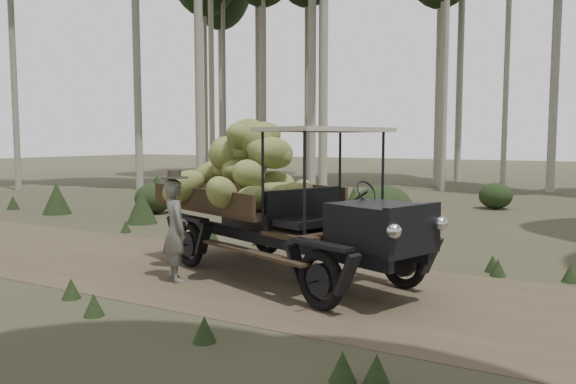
# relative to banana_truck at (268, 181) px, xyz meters

# --- Properties ---
(ground) EXTENTS (120.00, 120.00, 0.00)m
(ground) POSITION_rel_banana_truck_xyz_m (-0.73, -0.56, -1.59)
(ground) COLOR #473D2B
(ground) RESTS_ON ground
(dirt_track) EXTENTS (70.00, 4.00, 0.01)m
(dirt_track) POSITION_rel_banana_truck_xyz_m (-0.73, -0.56, -1.58)
(dirt_track) COLOR brown
(dirt_track) RESTS_ON ground
(banana_truck) EXTENTS (5.60, 3.50, 2.74)m
(banana_truck) POSITION_rel_banana_truck_xyz_m (0.00, 0.00, 0.00)
(banana_truck) COLOR black
(banana_truck) RESTS_ON ground
(farmer) EXTENTS (0.72, 0.66, 1.80)m
(farmer) POSITION_rel_banana_truck_xyz_m (-0.96, -1.28, -0.73)
(farmer) COLOR #5C5A54
(farmer) RESTS_ON ground
(undergrowth) EXTENTS (24.09, 23.46, 1.34)m
(undergrowth) POSITION_rel_banana_truck_xyz_m (0.10, 0.23, -1.07)
(undergrowth) COLOR #233319
(undergrowth) RESTS_ON ground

